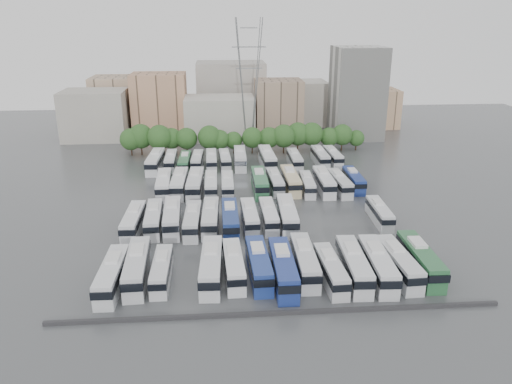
{
  "coord_description": "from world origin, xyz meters",
  "views": [
    {
      "loc": [
        -6.77,
        -85.1,
        34.94
      ],
      "look_at": [
        0.2,
        3.31,
        3.0
      ],
      "focal_mm": 35.0,
      "sensor_mm": 36.0,
      "label": 1
    }
  ],
  "objects": [
    {
      "name": "tree_line",
      "position": [
        -1.67,
        42.09,
        4.43
      ],
      "size": [
        64.29,
        7.84,
        8.08
      ],
      "color": "black",
      "rests_on": "ground"
    },
    {
      "name": "bus_r3_s4",
      "position": [
        -8.37,
        30.37,
        1.77
      ],
      "size": [
        2.66,
        11.49,
        3.6
      ],
      "rotation": [
        0.0,
        0.0,
        0.01
      ],
      "color": "silver",
      "rests_on": "ground"
    },
    {
      "name": "bus_r1_s7",
      "position": [
        1.73,
        -5.42,
        1.76
      ],
      "size": [
        2.64,
        11.48,
        3.59
      ],
      "rotation": [
        0.0,
        0.0,
        0.01
      ],
      "color": "white",
      "rests_on": "ground"
    },
    {
      "name": "bus_r0_s13",
      "position": [
        21.44,
        -23.87,
        2.03
      ],
      "size": [
        3.12,
        13.21,
        4.13
      ],
      "rotation": [
        0.0,
        0.0,
        -0.02
      ],
      "color": "#2B653A",
      "rests_on": "ground"
    },
    {
      "name": "bus_r1_s13",
      "position": [
        21.4,
        -5.51,
        1.69
      ],
      "size": [
        2.74,
        11.02,
        3.43
      ],
      "rotation": [
        0.0,
        0.0,
        -0.03
      ],
      "color": "silver",
      "rests_on": "ground"
    },
    {
      "name": "bus_r2_s10",
      "position": [
        11.43,
        11.01,
        1.66
      ],
      "size": [
        2.85,
        10.88,
        3.38
      ],
      "rotation": [
        0.0,
        0.0,
        -0.05
      ],
      "color": "silver",
      "rests_on": "ground"
    },
    {
      "name": "bus_r1_s3",
      "position": [
        -11.38,
        -6.67,
        1.82
      ],
      "size": [
        2.89,
        11.89,
        3.71
      ],
      "rotation": [
        0.0,
        0.0,
        -0.03
      ],
      "color": "silver",
      "rests_on": "ground"
    },
    {
      "name": "bus_r0_s8",
      "position": [
        5.03,
        -22.95,
        1.95
      ],
      "size": [
        3.01,
        12.72,
        3.98
      ],
      "rotation": [
        0.0,
        0.0,
        -0.02
      ],
      "color": "silver",
      "rests_on": "ground"
    },
    {
      "name": "bus_r0_s10",
      "position": [
        11.61,
        -24.69,
        2.0
      ],
      "size": [
        3.36,
        13.06,
        4.06
      ],
      "rotation": [
        0.0,
        0.0,
        -0.04
      ],
      "color": "silver",
      "rests_on": "ground"
    },
    {
      "name": "bus_r0_s9",
      "position": [
        8.2,
        -25.44,
        1.78
      ],
      "size": [
        2.91,
        11.62,
        3.62
      ],
      "rotation": [
        0.0,
        0.0,
        0.03
      ],
      "color": "silver",
      "rests_on": "ground"
    },
    {
      "name": "bus_r3_s3",
      "position": [
        -11.76,
        30.18,
        1.7
      ],
      "size": [
        2.86,
        11.14,
        3.47
      ],
      "rotation": [
        0.0,
        0.0,
        -0.04
      ],
      "color": "silver",
      "rests_on": "ground"
    },
    {
      "name": "bus_r0_s11",
      "position": [
        14.93,
        -24.88,
        2.01
      ],
      "size": [
        3.44,
        13.17,
        4.1
      ],
      "rotation": [
        0.0,
        0.0,
        -0.05
      ],
      "color": "silver",
      "rests_on": "ground"
    },
    {
      "name": "city_buildings",
      "position": [
        -7.46,
        71.86,
        7.87
      ],
      "size": [
        102.0,
        35.0,
        20.0
      ],
      "color": "#9E998E",
      "rests_on": "ground"
    },
    {
      "name": "bus_r3_s1",
      "position": [
        -18.06,
        30.71,
        1.73
      ],
      "size": [
        2.5,
        11.23,
        3.52
      ],
      "rotation": [
        0.0,
        0.0,
        0.01
      ],
      "color": "silver",
      "rests_on": "ground"
    },
    {
      "name": "bus_r0_s5",
      "position": [
        -5.0,
        -23.11,
        1.81
      ],
      "size": [
        3.02,
        11.85,
        3.69
      ],
      "rotation": [
        0.0,
        0.0,
        0.04
      ],
      "color": "white",
      "rests_on": "ground"
    },
    {
      "name": "bus_r0_s1",
      "position": [
        -18.31,
        -22.96,
        2.01
      ],
      "size": [
        3.41,
        13.18,
        4.1
      ],
      "rotation": [
        0.0,
        0.0,
        0.04
      ],
      "color": "silver",
      "rests_on": "ground"
    },
    {
      "name": "parapet",
      "position": [
        0.0,
        -33.0,
        0.25
      ],
      "size": [
        56.0,
        0.5,
        0.5
      ],
      "primitive_type": "cube",
      "color": "#2D2D30",
      "rests_on": "ground"
    },
    {
      "name": "bus_r1_s1",
      "position": [
        -18.02,
        -5.45,
        1.85
      ],
      "size": [
        3.15,
        12.12,
        3.77
      ],
      "rotation": [
        0.0,
        0.0,
        0.04
      ],
      "color": "silver",
      "rests_on": "ground"
    },
    {
      "name": "bus_r2_s11",
      "position": [
        15.01,
        11.54,
        1.97
      ],
      "size": [
        2.92,
        12.79,
        4.0
      ],
      "rotation": [
        0.0,
        0.0,
        -0.01
      ],
      "color": "silver",
      "rests_on": "ground"
    },
    {
      "name": "bus_r3_s0",
      "position": [
        -21.55,
        29.29,
        2.02
      ],
      "size": [
        3.52,
        13.27,
        4.12
      ],
      "rotation": [
        0.0,
        0.0,
        -0.05
      ],
      "color": "silver",
      "rests_on": "ground"
    },
    {
      "name": "bus_r1_s5",
      "position": [
        -5.01,
        -6.72,
        1.93
      ],
      "size": [
        2.77,
        12.53,
        3.93
      ],
      "rotation": [
        0.0,
        0.0,
        0.0
      ],
      "color": "navy",
      "rests_on": "ground"
    },
    {
      "name": "electricity_pylon",
      "position": [
        2.0,
        50.0,
        18.66
      ],
      "size": [
        9.0,
        6.91,
        33.83
      ],
      "color": "slate",
      "rests_on": "ground"
    },
    {
      "name": "bus_r2_s12",
      "position": [
        18.13,
        10.76,
        1.83
      ],
      "size": [
        3.17,
        11.96,
        3.72
      ],
      "rotation": [
        0.0,
        0.0,
        0.05
      ],
      "color": "silver",
      "rests_on": "ground"
    },
    {
      "name": "bus_r2_s7",
      "position": [
        1.65,
        12.07,
        2.0
      ],
      "size": [
        2.86,
        12.99,
        4.07
      ],
      "rotation": [
        0.0,
        0.0,
        -0.0
      ],
      "color": "#307146",
      "rests_on": "ground"
    },
    {
      "name": "bus_r3_s8",
      "position": [
        4.97,
        29.48,
        2.09
      ],
      "size": [
        3.4,
        13.63,
        4.25
      ],
      "rotation": [
        0.0,
        0.0,
        0.03
      ],
      "color": "white",
      "rests_on": "ground"
    },
    {
      "name": "bus_r0_s12",
      "position": [
        18.04,
        -24.47,
        1.93
      ],
      "size": [
        3.27,
        12.63,
        3.93
      ],
      "rotation": [
        0.0,
        0.0,
        0.04
      ],
      "color": "silver",
      "rests_on": "ground"
    },
    {
      "name": "bus_r2_s3",
      "position": [
        -11.59,
        11.94,
        2.06
      ],
      "size": [
        3.45,
        13.48,
        4.2
      ],
      "rotation": [
        0.0,
        0.0,
        -0.04
      ],
      "color": "silver",
      "rests_on": "ground"
    },
    {
      "name": "bus_r2_s2",
      "position": [
        -14.85,
        12.82,
        1.98
      ],
      "size": [
        3.16,
        12.92,
        4.03
      ],
      "rotation": [
        0.0,
        0.0,
        -0.03
      ],
      "color": "silver",
      "rests_on": "ground"
    },
    {
      "name": "bus_r2_s13",
      "position": [
        21.63,
        12.77,
        1.77
      ],
      "size": [
        2.66,
        11.55,
        3.62
      ],
      "rotation": [
        0.0,
        0.0,
        -0.01
      ],
      "color": "navy",
      "rests_on": "ground"
    },
    {
      "name": "bus_r3_s6",
      "position": [
        -1.51,
        30.56,
        1.99
      ],
      "size": [
        3.09,
        12.95,
        4.04
      ],
      "rotation": [
        0.0,
        0.0,
        -0.02
      ],
      "color": "silver",
      "rests_on": "ground"
    },
    {
      "name": "bus_r0_s4",
      "position": [
        -8.12,
        -23.43,
        2.01
      ],
      "size": [
        3.34,
        13.13,
        4.09
      ],
      "rotation": [
        0.0,
        0.0,
        -0.04
      ],
      "color": "silver",
      "rests_on": "ground"
    },
    {
      "name": "bus_r0_s6",
      "position": [
        -1.51,
        -23.31,
        1.93
      ],
      "size": [
        3.14,
        12.62,
        3.94
      ],
      "rotation": [
        0.0,
        0.0,
        0.03
      ],
      "color": "navy",
      "rests_on": "ground"
    },
    {
      "name": "bus_r3_s10",
      "position": [
        11.58,
        29.07,
        1.78
      ],
      "size": [
        2.53,
        11.55,
        3.62
      ],
      "rotation": [
        0.0,
        0.0,
        -0.0
      ],
      "color": "silver",
      "rests_on": "ground"
    },
    {
      "name": "bus_r1_s8",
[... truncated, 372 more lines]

